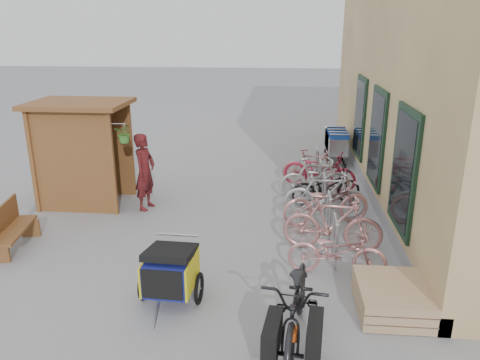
# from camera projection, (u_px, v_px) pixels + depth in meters

# --- Properties ---
(ground) EXTENTS (80.00, 80.00, 0.00)m
(ground) POSITION_uv_depth(u_px,v_px,m) (205.00, 257.00, 8.49)
(ground) COLOR gray
(kiosk) EXTENTS (2.49, 1.65, 2.40)m
(kiosk) POSITION_uv_depth(u_px,v_px,m) (79.00, 139.00, 10.62)
(kiosk) COLOR brown
(kiosk) RESTS_ON ground
(bike_rack) EXTENTS (0.05, 5.35, 0.86)m
(bike_rack) POSITION_uv_depth(u_px,v_px,m) (324.00, 190.00, 10.40)
(bike_rack) COLOR #A5A8AD
(bike_rack) RESTS_ON ground
(pallet_stack) EXTENTS (1.00, 1.20, 0.40)m
(pallet_stack) POSITION_uv_depth(u_px,v_px,m) (392.00, 298.00, 6.85)
(pallet_stack) COLOR tan
(pallet_stack) RESTS_ON ground
(bench) EXTENTS (0.63, 1.40, 0.86)m
(bench) POSITION_uv_depth(u_px,v_px,m) (10.00, 227.00, 8.69)
(bench) COLOR brown
(bench) RESTS_ON ground
(shopping_carts) EXTENTS (0.58, 1.97, 1.05)m
(shopping_carts) POSITION_uv_depth(u_px,v_px,m) (336.00, 141.00, 14.47)
(shopping_carts) COLOR silver
(shopping_carts) RESTS_ON ground
(child_trailer) EXTENTS (0.94, 1.57, 0.92)m
(child_trailer) POSITION_uv_depth(u_px,v_px,m) (170.00, 270.00, 7.02)
(child_trailer) COLOR navy
(child_trailer) RESTS_ON ground
(cargo_bike) EXTENTS (1.03, 2.28, 1.16)m
(cargo_bike) POSITION_uv_depth(u_px,v_px,m) (297.00, 306.00, 6.01)
(cargo_bike) COLOR black
(cargo_bike) RESTS_ON ground
(person_kiosk) EXTENTS (0.55, 0.72, 1.75)m
(person_kiosk) POSITION_uv_depth(u_px,v_px,m) (145.00, 172.00, 10.50)
(person_kiosk) COLOR maroon
(person_kiosk) RESTS_ON ground
(bike_0) EXTENTS (1.68, 0.73, 0.86)m
(bike_0) POSITION_uv_depth(u_px,v_px,m) (337.00, 252.00, 7.77)
(bike_0) COLOR tan
(bike_0) RESTS_ON ground
(bike_1) EXTENTS (1.87, 0.72, 1.10)m
(bike_1) POSITION_uv_depth(u_px,v_px,m) (333.00, 223.00, 8.58)
(bike_1) COLOR tan
(bike_1) RESTS_ON ground
(bike_2) EXTENTS (1.99, 1.17, 0.99)m
(bike_2) POSITION_uv_depth(u_px,v_px,m) (326.00, 202.00, 9.75)
(bike_2) COLOR tan
(bike_2) RESTS_ON ground
(bike_3) EXTENTS (1.78, 0.51, 1.07)m
(bike_3) POSITION_uv_depth(u_px,v_px,m) (325.00, 195.00, 10.06)
(bike_3) COLOR #B9B8BE
(bike_3) RESTS_ON ground
(bike_4) EXTENTS (1.76, 1.01, 0.88)m
(bike_4) POSITION_uv_depth(u_px,v_px,m) (326.00, 186.00, 10.90)
(bike_4) COLOR black
(bike_4) RESTS_ON ground
(bike_5) EXTENTS (1.75, 0.72, 1.02)m
(bike_5) POSITION_uv_depth(u_px,v_px,m) (315.00, 178.00, 11.24)
(bike_5) COLOR #B9B9B4
(bike_5) RESTS_ON ground
(bike_6) EXTENTS (1.99, 1.25, 0.99)m
(bike_6) POSITION_uv_depth(u_px,v_px,m) (320.00, 170.00, 11.90)
(bike_6) COLOR maroon
(bike_6) RESTS_ON ground
(bike_7) EXTENTS (1.64, 0.69, 0.96)m
(bike_7) POSITION_uv_depth(u_px,v_px,m) (312.00, 167.00, 12.23)
(bike_7) COLOR tan
(bike_7) RESTS_ON ground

